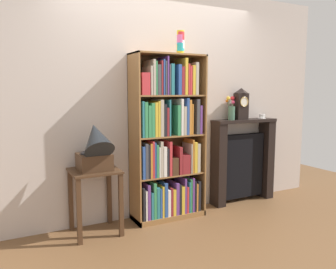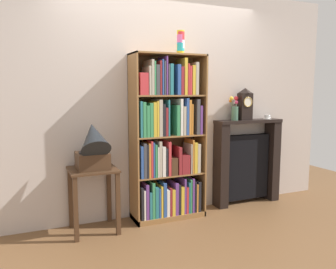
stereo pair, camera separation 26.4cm
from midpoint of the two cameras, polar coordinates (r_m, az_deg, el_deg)
ground_plane at (r=4.02m, az=2.44°, el=-14.24°), size 7.44×6.40×0.02m
wall_back at (r=4.08m, az=2.51°, el=5.49°), size 4.44×0.08×2.68m
bookshelf at (r=3.85m, az=1.80°, el=-1.69°), size 0.84×0.34×1.88m
cup_stack at (r=3.88m, az=4.16°, el=15.25°), size 0.09×0.09×0.25m
side_table_left at (r=3.62m, az=-10.46°, el=-8.48°), size 0.48×0.46×0.67m
gramophone at (r=3.46m, az=-10.38°, el=-1.93°), size 0.32×0.49×0.56m
fireplace_mantel at (r=4.59m, az=14.73°, el=-4.55°), size 0.92×0.22×1.10m
mantel_clock at (r=4.45m, az=14.54°, el=5.01°), size 0.17×0.13×0.41m
flower_vase at (r=4.37m, az=12.90°, el=4.04°), size 0.14×0.12×0.30m
teacup_with_saucer at (r=4.69m, az=17.96°, el=2.80°), size 0.12×0.11×0.06m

